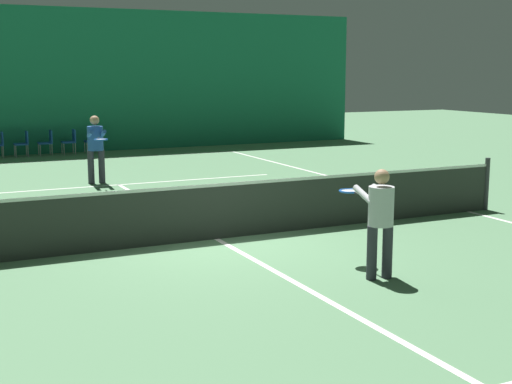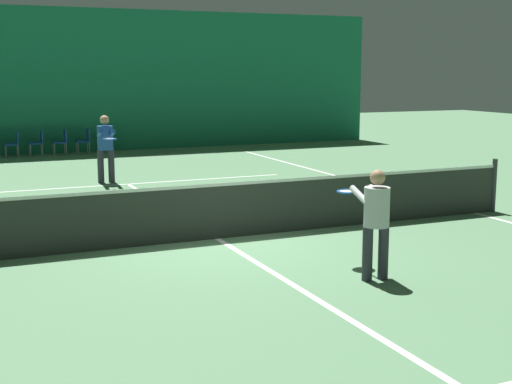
% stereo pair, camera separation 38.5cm
% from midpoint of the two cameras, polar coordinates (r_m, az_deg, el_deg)
% --- Properties ---
extents(ground_plane, '(60.00, 60.00, 0.00)m').
position_cam_midpoint_polar(ground_plane, '(12.12, -2.21, -3.76)').
color(ground_plane, '#56845B').
extents(backdrop_curtain, '(23.00, 0.12, 4.93)m').
position_cam_midpoint_polar(backdrop_curtain, '(25.46, -14.05, 8.64)').
color(backdrop_curtain, '#196B4C').
rests_on(backdrop_curtain, ground).
extents(court_line_baseline_far, '(11.00, 0.10, 0.00)m').
position_cam_midpoint_polar(court_line_baseline_far, '(23.45, -12.88, 2.57)').
color(court_line_baseline_far, white).
rests_on(court_line_baseline_far, ground).
extents(court_line_service_far, '(8.25, 0.10, 0.00)m').
position_cam_midpoint_polar(court_line_service_far, '(18.12, -9.61, 0.63)').
color(court_line_service_far, white).
rests_on(court_line_service_far, ground).
extents(court_line_sideline_right, '(0.10, 23.80, 0.00)m').
position_cam_midpoint_polar(court_line_sideline_right, '(14.97, 17.80, -1.61)').
color(court_line_sideline_right, white).
rests_on(court_line_sideline_right, ground).
extents(court_line_centre, '(0.10, 12.80, 0.00)m').
position_cam_midpoint_polar(court_line_centre, '(12.12, -2.21, -3.75)').
color(court_line_centre, white).
rests_on(court_line_centre, ground).
extents(tennis_net, '(12.00, 0.10, 1.07)m').
position_cam_midpoint_polar(tennis_net, '(12.01, -2.22, -1.39)').
color(tennis_net, '#2D332D').
rests_on(tennis_net, ground).
extents(player_near, '(0.49, 1.31, 1.52)m').
position_cam_midpoint_polar(player_near, '(9.79, 10.61, -1.86)').
color(player_near, '#2D2D38').
rests_on(player_near, ground).
extents(player_far, '(0.49, 1.39, 1.71)m').
position_cam_midpoint_polar(player_far, '(18.31, -11.37, 3.80)').
color(player_far, '#2D2D38').
rests_on(player_far, ground).
extents(courtside_chair_2, '(0.44, 0.44, 0.84)m').
position_cam_midpoint_polar(courtside_chair_2, '(24.76, -18.40, 3.82)').
color(courtside_chair_2, '#99999E').
rests_on(courtside_chair_2, ground).
extents(courtside_chair_3, '(0.44, 0.44, 0.84)m').
position_cam_midpoint_polar(courtside_chair_3, '(24.84, -16.62, 3.92)').
color(courtside_chair_3, '#99999E').
rests_on(courtside_chair_3, ground).
extents(courtside_chair_4, '(0.44, 0.44, 0.84)m').
position_cam_midpoint_polar(courtside_chair_4, '(24.94, -14.86, 4.03)').
color(courtside_chair_4, '#99999E').
rests_on(courtside_chair_4, ground).
extents(courtside_chair_5, '(0.44, 0.44, 0.84)m').
position_cam_midpoint_polar(courtside_chair_5, '(25.07, -13.11, 4.13)').
color(courtside_chair_5, '#99999E').
rests_on(courtside_chair_5, ground).
extents(courtside_chair_6, '(0.44, 0.44, 0.84)m').
position_cam_midpoint_polar(courtside_chair_6, '(25.22, -11.38, 4.22)').
color(courtside_chair_6, '#99999E').
rests_on(courtside_chair_6, ground).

